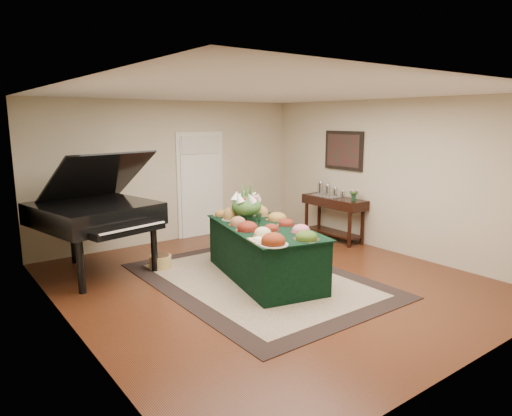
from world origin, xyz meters
TOP-DOWN VIEW (x-y plane):
  - ground at (0.00, 0.00)m, footprint 6.00×6.00m
  - area_rug at (-0.11, 0.12)m, footprint 2.71×3.80m
  - kitchen_doorway at (0.60, 2.97)m, footprint 1.05×0.07m
  - buffet_table at (0.03, 0.13)m, footprint 1.53×2.40m
  - food_platters at (-0.00, 0.13)m, footprint 1.44×2.25m
  - cutting_board at (-0.48, -0.50)m, footprint 0.40×0.40m
  - green_goblets at (0.02, 0.25)m, footprint 0.08×0.10m
  - floral_centerpiece at (0.06, 0.62)m, footprint 0.48×0.48m
  - grand_piano at (-1.87, 1.90)m, footprint 1.88×2.10m
  - wicker_basket at (-1.02, 1.48)m, footprint 0.34×0.34m
  - mahogany_sideboard at (2.49, 1.08)m, footprint 0.45×1.37m
  - tea_service at (2.50, 1.21)m, footprint 0.34×0.74m
  - pink_bouquet at (2.50, 0.60)m, footprint 0.19×0.19m
  - wall_painting at (2.72, 1.08)m, footprint 0.05×0.95m

SIDE VIEW (x-z plane):
  - ground at x=0.00m, z-range 0.00..0.00m
  - area_rug at x=-0.11m, z-range 0.00..0.01m
  - wicker_basket at x=-1.02m, z-range 0.00..0.21m
  - buffet_table at x=0.03m, z-range 0.00..0.80m
  - mahogany_sideboard at x=2.49m, z-range 0.23..1.08m
  - cutting_board at x=-0.48m, z-range 0.78..0.88m
  - food_platters at x=0.00m, z-range 0.77..0.92m
  - green_goblets at x=0.02m, z-range 0.80..0.98m
  - grand_piano at x=-1.87m, z-range 0.02..1.89m
  - tea_service at x=2.50m, z-range 0.82..1.11m
  - pink_bouquet at x=2.50m, z-range 0.89..1.13m
  - kitchen_doorway at x=0.60m, z-range -0.03..2.07m
  - floral_centerpiece at x=0.06m, z-range 0.84..1.32m
  - wall_painting at x=2.72m, z-range 1.38..2.12m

